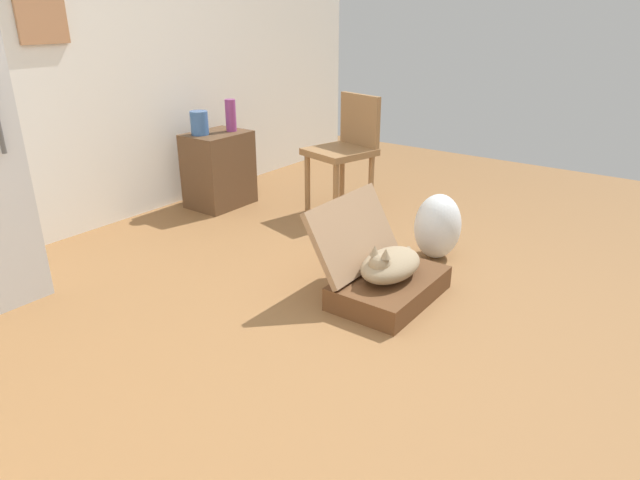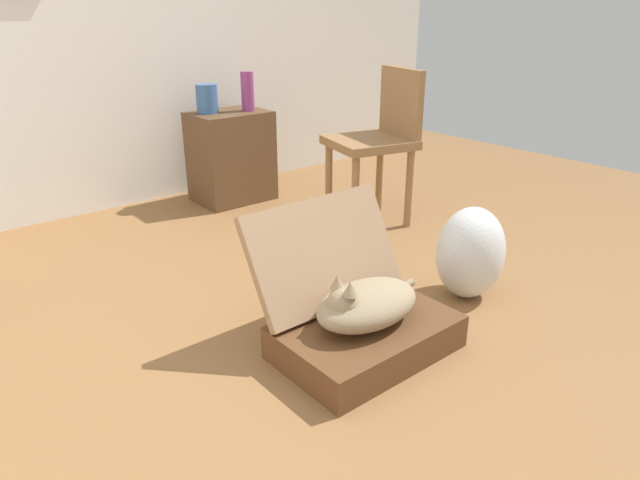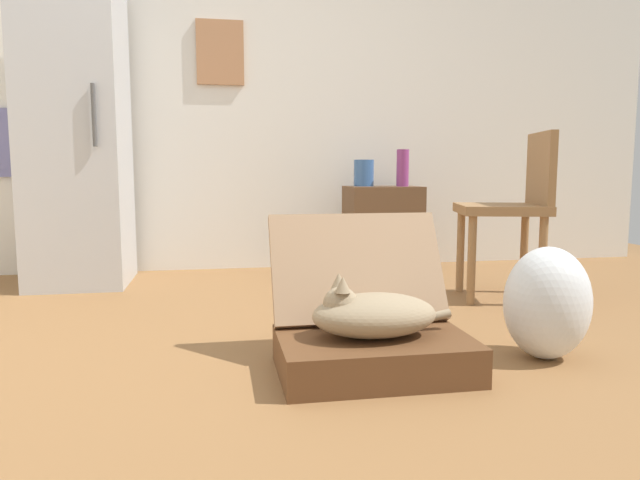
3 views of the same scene
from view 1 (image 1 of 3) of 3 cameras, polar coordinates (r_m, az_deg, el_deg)
The scene contains 10 objects.
ground_plane at distance 2.96m, azimuth 1.58°, elevation -8.19°, with size 7.68×7.68×0.00m, color olive.
wall_back at distance 4.26m, azimuth -25.38°, elevation 17.62°, with size 6.40×0.15×2.60m.
suitcase_base at distance 3.16m, azimuth 7.10°, elevation -4.87°, with size 0.67×0.45×0.13m, color brown.
suitcase_lid at distance 3.17m, azimuth 3.45°, elevation 0.67°, with size 0.67×0.45×0.04m, color #9B7756.
cat at distance 3.09m, azimuth 7.13°, elevation -2.50°, with size 0.52×0.28×0.22m.
plastic_bag_white at distance 3.69m, azimuth 11.94°, elevation 1.38°, with size 0.33×0.29×0.43m, color silver.
side_table at distance 4.67m, azimuth -10.30°, elevation 7.11°, with size 0.50×0.38×0.60m, color brown.
vase_tall at distance 4.54m, azimuth -12.24°, elevation 11.62°, with size 0.14×0.14×0.18m, color #38609E.
vase_short at distance 4.63m, azimuth -9.12°, elevation 12.48°, with size 0.08×0.08×0.25m, color #8C387A.
chair at distance 4.37m, azimuth 2.67°, elevation 9.39°, with size 0.55×0.53×0.92m.
Camera 1 is at (-2.10, -1.44, 1.51)m, focal length 31.30 mm.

